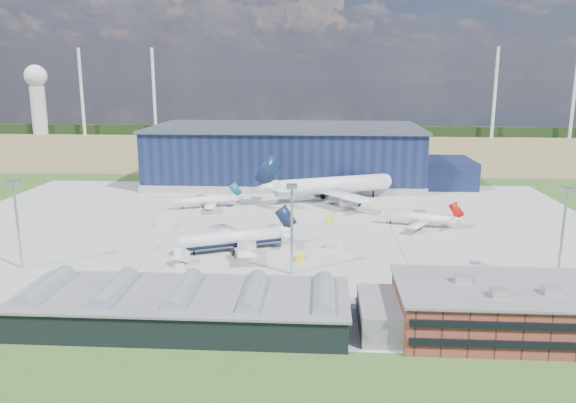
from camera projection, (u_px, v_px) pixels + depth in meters
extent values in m
plane|color=#2F5821|center=(265.00, 239.00, 170.77)|extent=(600.00, 600.00, 0.00)
cube|color=#9A9A95|center=(268.00, 230.00, 180.49)|extent=(220.00, 160.00, 0.06)
cube|color=#FFA50D|center=(261.00, 249.00, 161.02)|extent=(180.00, 0.40, 0.02)
cube|color=#FFA50D|center=(275.00, 212.00, 204.82)|extent=(180.00, 0.40, 0.02)
cube|color=#FFA50D|center=(176.00, 228.00, 182.35)|extent=(0.40, 120.00, 0.02)
cube|color=#FFA50D|center=(393.00, 232.00, 177.99)|extent=(0.40, 120.00, 0.02)
cube|color=olive|center=(298.00, 148.00, 384.91)|extent=(600.00, 220.00, 0.01)
cube|color=black|center=(303.00, 131.00, 461.90)|extent=(600.00, 8.00, 8.00)
cylinder|color=silver|center=(82.00, 92.00, 456.54)|extent=(2.40, 2.40, 70.00)
cylinder|color=silver|center=(154.00, 92.00, 452.80)|extent=(2.40, 2.40, 70.00)
cylinder|color=silver|center=(495.00, 93.00, 435.98)|extent=(2.40, 2.40, 70.00)
cylinder|color=silver|center=(574.00, 93.00, 432.24)|extent=(2.40, 2.40, 70.00)
cylinder|color=silver|center=(39.00, 110.00, 467.20)|extent=(12.00, 12.00, 40.00)
sphere|color=white|center=(36.00, 76.00, 461.03)|extent=(18.00, 18.00, 18.00)
cube|color=#101D38|center=(286.00, 155.00, 260.48)|extent=(120.00, 60.00, 25.00)
cube|color=#969AA3|center=(286.00, 178.00, 262.88)|extent=(121.00, 61.00, 3.20)
cube|color=#454B57|center=(286.00, 127.00, 257.61)|extent=(122.00, 62.00, 1.20)
cube|color=#101D38|center=(444.00, 172.00, 252.56)|extent=(24.00, 30.00, 12.00)
cube|color=brown|center=(516.00, 311.00, 107.94)|extent=(45.00, 22.00, 9.00)
cube|color=slate|center=(518.00, 288.00, 106.91)|extent=(46.00, 23.00, 0.50)
cube|color=black|center=(537.00, 345.00, 97.37)|extent=(44.00, 0.40, 1.40)
cube|color=black|center=(539.00, 327.00, 96.60)|extent=(44.00, 0.40, 1.40)
cube|color=black|center=(498.00, 296.00, 119.18)|extent=(44.00, 0.40, 1.40)
cube|color=black|center=(499.00, 280.00, 118.41)|extent=(44.00, 0.40, 1.40)
cube|color=beige|center=(463.00, 279.00, 109.28)|extent=(3.20, 2.60, 1.60)
cube|color=beige|center=(552.00, 290.00, 103.48)|extent=(3.20, 2.60, 1.60)
cube|color=beige|center=(500.00, 293.00, 102.15)|extent=(3.20, 2.60, 1.60)
cube|color=black|center=(184.00, 309.00, 112.32)|extent=(65.00, 22.00, 6.00)
cube|color=slate|center=(183.00, 294.00, 111.62)|extent=(66.00, 23.00, 0.50)
cube|color=slate|center=(385.00, 315.00, 109.83)|extent=(10.00, 18.00, 6.00)
cylinder|color=gray|center=(46.00, 290.00, 113.32)|extent=(4.40, 18.00, 4.40)
cylinder|color=gray|center=(114.00, 292.00, 112.45)|extent=(4.40, 18.00, 4.40)
cylinder|color=gray|center=(183.00, 293.00, 111.57)|extent=(4.40, 18.00, 4.40)
cylinder|color=gray|center=(253.00, 295.00, 110.70)|extent=(4.40, 18.00, 4.40)
cylinder|color=gray|center=(324.00, 297.00, 109.83)|extent=(4.40, 18.00, 4.40)
cylinder|color=#ADAFB4|center=(18.00, 227.00, 142.88)|extent=(0.70, 0.70, 22.00)
cube|color=#ADAFB4|center=(13.00, 183.00, 140.34)|extent=(2.60, 2.60, 1.00)
cylinder|color=#ADAFB4|center=(292.00, 232.00, 138.52)|extent=(0.70, 0.70, 22.00)
cube|color=#ADAFB4|center=(292.00, 186.00, 135.98)|extent=(2.60, 2.60, 1.00)
cylinder|color=#ADAFB4|center=(562.00, 237.00, 134.47)|extent=(0.70, 0.70, 22.00)
cube|color=#ADAFB4|center=(567.00, 190.00, 131.93)|extent=(2.60, 2.60, 1.00)
cube|color=yellow|center=(300.00, 257.00, 151.74)|extent=(2.05, 3.33, 1.39)
cube|color=yellow|center=(419.00, 291.00, 128.13)|extent=(3.58, 3.87, 1.39)
cube|color=silver|center=(164.00, 224.00, 183.60)|extent=(5.86, 3.79, 2.36)
cube|color=silver|center=(334.00, 246.00, 160.78)|extent=(5.16, 4.24, 2.16)
cube|color=yellow|center=(330.00, 220.00, 190.31)|extent=(2.65, 3.40, 1.31)
cube|color=silver|center=(339.00, 215.00, 197.29)|extent=(3.64, 2.80, 1.41)
cube|color=silver|center=(182.00, 259.00, 147.24)|extent=(3.07, 5.43, 3.27)
imported|color=#99999E|center=(567.00, 307.00, 119.55)|extent=(3.51, 1.47, 1.19)
imported|color=#99999E|center=(261.00, 287.00, 130.44)|extent=(3.81, 2.52, 1.19)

